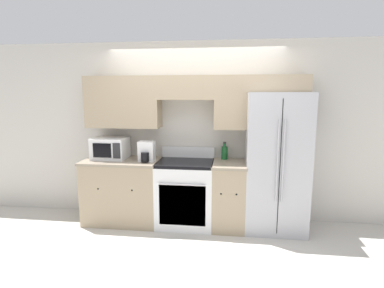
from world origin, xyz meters
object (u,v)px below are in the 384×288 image
Objects in this scene: oven_range at (185,193)px; refrigerator at (276,162)px; bottle at (224,152)px; microwave at (111,148)px.

oven_range is 0.58× the size of refrigerator.
bottle reaches higher than oven_range.
refrigerator reaches higher than oven_range.
refrigerator is 7.48× the size of bottle.
microwave is (-1.11, 0.07, 0.61)m from oven_range.
refrigerator is (1.24, 0.04, 0.47)m from oven_range.
oven_range is at bearing -178.23° from refrigerator.
refrigerator reaches higher than microwave.
microwave is (-2.35, 0.03, 0.14)m from refrigerator.
oven_range is 0.81m from bottle.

